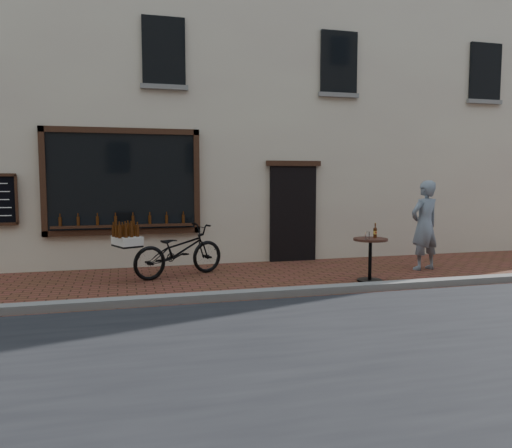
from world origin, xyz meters
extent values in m
plane|color=#582F1C|center=(0.00, 0.00, 0.00)|extent=(90.00, 90.00, 0.00)
cube|color=slate|center=(0.00, 0.20, 0.06)|extent=(90.00, 0.25, 0.12)
cube|color=beige|center=(0.00, 6.50, 5.00)|extent=(28.00, 6.00, 10.00)
cube|color=black|center=(-1.90, 3.45, 1.85)|extent=(3.00, 0.06, 2.00)
cube|color=black|center=(-1.90, 3.43, 2.91)|extent=(3.24, 0.10, 0.12)
cube|color=black|center=(-1.90, 3.43, 0.79)|extent=(3.24, 0.10, 0.12)
cube|color=black|center=(-3.46, 3.43, 1.85)|extent=(0.12, 0.10, 2.24)
cube|color=black|center=(-0.34, 3.43, 1.85)|extent=(0.12, 0.10, 2.24)
cube|color=black|center=(-1.90, 3.38, 0.92)|extent=(2.90, 0.16, 0.05)
cube|color=black|center=(1.90, 3.46, 1.10)|extent=(1.10, 0.10, 2.20)
cube|color=black|center=(1.90, 3.43, 2.26)|extent=(1.30, 0.10, 0.12)
cylinder|color=#3D1C07|center=(-3.15, 3.38, 1.04)|extent=(0.06, 0.06, 0.19)
cylinder|color=#3D1C07|center=(-2.79, 3.38, 1.04)|extent=(0.06, 0.06, 0.19)
cylinder|color=#3D1C07|center=(-2.44, 3.38, 1.04)|extent=(0.06, 0.06, 0.19)
cylinder|color=#3D1C07|center=(-2.08, 3.38, 1.04)|extent=(0.06, 0.06, 0.19)
cylinder|color=#3D1C07|center=(-1.72, 3.38, 1.04)|extent=(0.06, 0.06, 0.19)
cylinder|color=#3D1C07|center=(-1.36, 3.38, 1.04)|extent=(0.06, 0.06, 0.19)
cylinder|color=#3D1C07|center=(-1.01, 3.38, 1.04)|extent=(0.06, 0.06, 0.19)
cylinder|color=#3D1C07|center=(-0.65, 3.38, 1.04)|extent=(0.06, 0.06, 0.19)
cube|color=black|center=(-1.00, 3.46, 4.60)|extent=(0.90, 0.06, 1.40)
cube|color=black|center=(3.00, 3.46, 4.60)|extent=(0.90, 0.06, 1.40)
cube|color=black|center=(7.00, 3.46, 4.60)|extent=(0.90, 0.06, 1.40)
imported|color=black|center=(-0.87, 2.28, 0.51)|extent=(2.04, 1.39, 1.01)
cube|color=black|center=(-1.85, 1.85, 0.70)|extent=(0.57, 0.65, 0.03)
cube|color=silver|center=(-1.85, 1.85, 0.79)|extent=(0.58, 0.67, 0.16)
cylinder|color=#3D1C07|center=(-1.67, 1.71, 0.98)|extent=(0.06, 0.06, 0.21)
cylinder|color=#3D1C07|center=(-1.77, 1.67, 0.98)|extent=(0.06, 0.06, 0.21)
cylinder|color=#3D1C07|center=(-1.87, 1.62, 0.98)|extent=(0.06, 0.06, 0.21)
cylinder|color=#3D1C07|center=(-1.98, 1.58, 0.98)|extent=(0.06, 0.06, 0.21)
cylinder|color=#3D1C07|center=(-1.72, 1.84, 0.98)|extent=(0.06, 0.06, 0.21)
cylinder|color=#3D1C07|center=(-1.82, 1.79, 0.98)|extent=(0.06, 0.06, 0.21)
cylinder|color=#3D1C07|center=(-1.93, 1.75, 0.98)|extent=(0.06, 0.06, 0.21)
cylinder|color=#3D1C07|center=(-2.03, 1.70, 0.98)|extent=(0.06, 0.06, 0.21)
cylinder|color=#3D1C07|center=(-1.77, 1.96, 0.98)|extent=(0.06, 0.06, 0.21)
cylinder|color=#3D1C07|center=(-1.88, 1.92, 0.98)|extent=(0.06, 0.06, 0.21)
cylinder|color=#3D1C07|center=(-1.98, 1.87, 0.98)|extent=(0.06, 0.06, 0.21)
cylinder|color=#3D1C07|center=(-2.08, 1.83, 0.98)|extent=(0.06, 0.06, 0.21)
cylinder|color=#3D1C07|center=(-1.83, 2.09, 0.98)|extent=(0.06, 0.06, 0.21)
cylinder|color=black|center=(2.53, 0.87, 0.02)|extent=(0.46, 0.46, 0.03)
cylinder|color=black|center=(2.53, 0.87, 0.40)|extent=(0.06, 0.06, 0.74)
cylinder|color=black|center=(2.53, 0.87, 0.79)|extent=(0.63, 0.63, 0.04)
cylinder|color=gold|center=(2.65, 0.94, 0.91)|extent=(0.07, 0.07, 0.06)
cylinder|color=white|center=(2.42, 0.80, 0.88)|extent=(0.08, 0.08, 0.14)
imported|color=slate|center=(4.19, 1.66, 0.94)|extent=(0.76, 0.58, 1.88)
camera|label=1|loc=(-1.91, -7.46, 1.94)|focal=35.00mm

